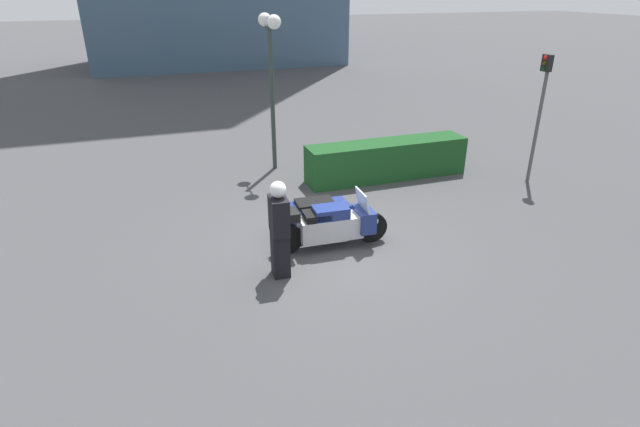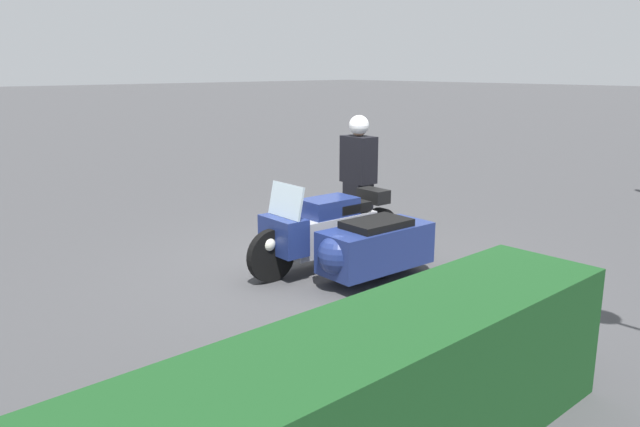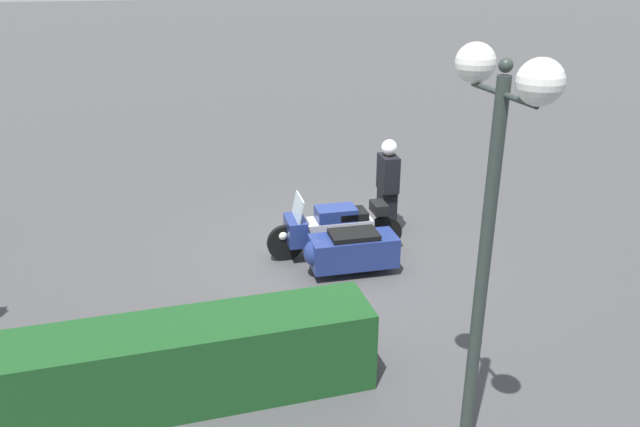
# 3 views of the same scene
# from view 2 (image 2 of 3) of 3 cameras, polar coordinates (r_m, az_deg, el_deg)

# --- Properties ---
(ground_plane) EXTENTS (160.00, 160.00, 0.00)m
(ground_plane) POSITION_cam_2_polar(r_m,az_deg,el_deg) (7.98, 1.00, -4.95)
(ground_plane) COLOR #424244
(police_motorcycle) EXTENTS (2.42, 1.43, 1.15)m
(police_motorcycle) POSITION_cam_2_polar(r_m,az_deg,el_deg) (7.59, 2.44, -2.26)
(police_motorcycle) COLOR black
(police_motorcycle) RESTS_ON ground
(officer_rider) EXTENTS (0.33, 0.52, 1.82)m
(officer_rider) POSITION_cam_2_polar(r_m,az_deg,el_deg) (9.09, 3.52, 3.56)
(officer_rider) COLOR black
(officer_rider) RESTS_ON ground
(hedge_bush_curbside) EXTENTS (4.46, 0.89, 1.02)m
(hedge_bush_curbside) POSITION_cam_2_polar(r_m,az_deg,el_deg) (3.84, 3.13, -17.91)
(hedge_bush_curbside) COLOR #19471E
(hedge_bush_curbside) RESTS_ON ground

